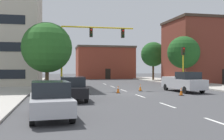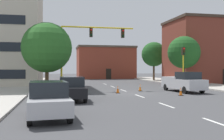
{
  "view_description": "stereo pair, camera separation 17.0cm",
  "coord_description": "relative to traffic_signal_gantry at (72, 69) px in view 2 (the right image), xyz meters",
  "views": [
    {
      "loc": [
        -6.93,
        -23.95,
        2.39
      ],
      "look_at": [
        -0.7,
        5.04,
        2.13
      ],
      "focal_mm": 41.68,
      "sensor_mm": 36.0,
      "label": 1
    },
    {
      "loc": [
        -6.77,
        -23.98,
        2.39
      ],
      "look_at": [
        -0.7,
        5.04,
        2.13
      ],
      "focal_mm": 41.68,
      "sensor_mm": 36.0,
      "label": 2
    }
  ],
  "objects": [
    {
      "name": "ground_plane",
      "position": [
        5.29,
        -3.87,
        -2.22
      ],
      "size": [
        160.0,
        160.0,
        0.0
      ],
      "primitive_type": "plane",
      "color": "#424244"
    },
    {
      "name": "tree_left_near",
      "position": [
        -2.54,
        -1.19,
        2.17
      ],
      "size": [
        4.99,
        4.99,
        6.9
      ],
      "color": "#4C3823",
      "rests_on": "ground_plane"
    },
    {
      "name": "traffic_signal_gantry",
      "position": [
        0.0,
        0.0,
        0.0
      ],
      "size": [
        8.73,
        1.2,
        6.83
      ],
      "color": "yellow",
      "rests_on": "ground_plane"
    },
    {
      "name": "traffic_cone_roadside_a",
      "position": [
        4.04,
        -4.11,
        -1.85
      ],
      "size": [
        0.36,
        0.36,
        0.75
      ],
      "color": "black",
      "rests_on": "ground_plane"
    },
    {
      "name": "traffic_cone_roadside_b",
      "position": [
        8.85,
        -7.29,
        -1.86
      ],
      "size": [
        0.36,
        0.36,
        0.74
      ],
      "color": "black",
      "rests_on": "ground_plane"
    },
    {
      "name": "pickup_truck_silver",
      "position": [
        10.72,
        -4.11,
        -1.25
      ],
      "size": [
        2.41,
        5.54,
        1.99
      ],
      "color": "#BCBCC1",
      "rests_on": "ground_plane"
    },
    {
      "name": "tree_right_far",
      "position": [
        15.91,
        17.53,
        2.65
      ],
      "size": [
        4.52,
        4.52,
        7.15
      ],
      "color": "brown",
      "rests_on": "ground_plane"
    },
    {
      "name": "building_brick_center",
      "position": [
        8.98,
        29.34,
        1.35
      ],
      "size": [
        12.67,
        7.62,
        7.11
      ],
      "color": "brown",
      "rests_on": "ground_plane"
    },
    {
      "name": "lane_stripe_seg_3",
      "position": [
        5.29,
        -1.37,
        -2.22
      ],
      "size": [
        0.16,
        2.4,
        0.01
      ],
      "primitive_type": "cube",
      "color": "silver",
      "rests_on": "ground_plane"
    },
    {
      "name": "traffic_cone_roadside_c",
      "position": [
        6.77,
        -2.47,
        -1.85
      ],
      "size": [
        0.36,
        0.36,
        0.75
      ],
      "color": "black",
      "rests_on": "ground_plane"
    },
    {
      "name": "sedan_black_near_left",
      "position": [
        -0.49,
        -8.64,
        -1.34
      ],
      "size": [
        1.89,
        4.51,
        1.74
      ],
      "color": "black",
      "rests_on": "ground_plane"
    },
    {
      "name": "lane_stripe_seg_2",
      "position": [
        5.29,
        -6.87,
        -2.22
      ],
      "size": [
        0.16,
        2.4,
        0.01
      ],
      "primitive_type": "cube",
      "color": "silver",
      "rests_on": "ground_plane"
    },
    {
      "name": "building_row_right",
      "position": [
        22.62,
        10.23,
        2.84
      ],
      "size": [
        13.06,
        9.01,
        10.11
      ],
      "color": "brown",
      "rests_on": "ground_plane"
    },
    {
      "name": "tree_right_mid",
      "position": [
        15.29,
        4.66,
        2.25
      ],
      "size": [
        4.4,
        4.4,
        6.68
      ],
      "color": "#4C3823",
      "rests_on": "ground_plane"
    },
    {
      "name": "sedan_silver_mid_left",
      "position": [
        -1.92,
        -15.08,
        -1.34
      ],
      "size": [
        2.22,
        4.64,
        1.74
      ],
      "color": "#B7B7BC",
      "rests_on": "ground_plane"
    },
    {
      "name": "lane_stripe_seg_0",
      "position": [
        5.29,
        -17.87,
        -2.22
      ],
      "size": [
        0.16,
        2.4,
        0.01
      ],
      "primitive_type": "cube",
      "color": "silver",
      "rests_on": "ground_plane"
    },
    {
      "name": "sidewalk_left",
      "position": [
        -6.98,
        4.13,
        -2.15
      ],
      "size": [
        6.0,
        56.0,
        0.14
      ],
      "primitive_type": "cube",
      "color": "#B2ADA3",
      "rests_on": "ground_plane"
    },
    {
      "name": "lane_stripe_seg_4",
      "position": [
        5.29,
        4.13,
        -2.22
      ],
      "size": [
        0.16,
        2.4,
        0.01
      ],
      "primitive_type": "cube",
      "color": "silver",
      "rests_on": "ground_plane"
    },
    {
      "name": "sidewalk_right",
      "position": [
        17.56,
        4.13,
        -2.15
      ],
      "size": [
        6.0,
        56.0,
        0.14
      ],
      "primitive_type": "cube",
      "color": "#B2ADA3",
      "rests_on": "ground_plane"
    },
    {
      "name": "lane_stripe_seg_1",
      "position": [
        5.29,
        -12.37,
        -2.22
      ],
      "size": [
        0.16,
        2.4,
        0.01
      ],
      "primitive_type": "cube",
      "color": "silver",
      "rests_on": "ground_plane"
    },
    {
      "name": "traffic_light_pole_right",
      "position": [
        12.8,
        -0.05,
        1.3
      ],
      "size": [
        0.32,
        0.47,
        4.8
      ],
      "color": "yellow",
      "rests_on": "ground_plane"
    },
    {
      "name": "lane_stripe_seg_5",
      "position": [
        5.29,
        9.63,
        -2.22
      ],
      "size": [
        0.16,
        2.4,
        0.01
      ],
      "primitive_type": "cube",
      "color": "silver",
      "rests_on": "ground_plane"
    }
  ]
}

